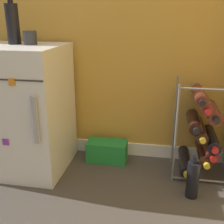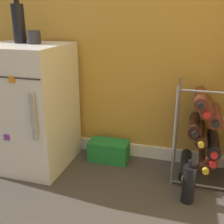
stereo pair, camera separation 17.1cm
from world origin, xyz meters
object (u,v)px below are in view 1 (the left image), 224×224
soda_box (107,151)px  fridge_top_bottle (13,23)px  mini_fridge (24,109)px  fridge_top_cup (30,38)px  wine_rack (202,131)px  loose_bottle_floor (193,179)px

soda_box → fridge_top_bottle: bearing=-170.0°
mini_fridge → fridge_top_cup: bearing=32.2°
wine_rack → loose_bottle_floor: wine_rack is taller
mini_fridge → fridge_top_bottle: (-0.05, 0.06, 0.51)m
wine_rack → soda_box: wine_rack is taller
mini_fridge → wine_rack: (1.10, 0.09, -0.10)m
wine_rack → loose_bottle_floor: 0.32m
mini_fridge → fridge_top_cup: fridge_top_cup is taller
mini_fridge → fridge_top_bottle: 0.52m
fridge_top_cup → loose_bottle_floor: 1.23m
soda_box → wine_rack: bearing=-5.9°
soda_box → fridge_top_bottle: fridge_top_bottle is taller
wine_rack → fridge_top_bottle: 1.30m
fridge_top_cup → loose_bottle_floor: (0.98, -0.20, -0.72)m
fridge_top_bottle → wine_rack: bearing=1.7°
wine_rack → fridge_top_bottle: bearing=-178.3°
mini_fridge → fridge_top_bottle: bearing=128.1°
mini_fridge → fridge_top_cup: size_ratio=9.90×
fridge_top_cup → fridge_top_bottle: 0.14m
mini_fridge → soda_box: (0.50, 0.15, -0.32)m
mini_fridge → fridge_top_cup: 0.44m
wine_rack → mini_fridge: bearing=-175.2°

